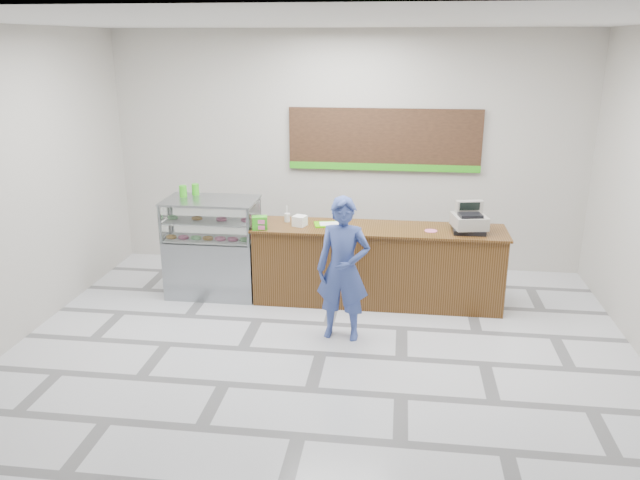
# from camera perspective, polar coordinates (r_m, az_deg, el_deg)

# --- Properties ---
(floor) EXTENTS (7.00, 7.00, 0.00)m
(floor) POSITION_cam_1_polar(r_m,az_deg,el_deg) (7.05, 0.06, -10.35)
(floor) COLOR silver
(floor) RESTS_ON ground
(back_wall) EXTENTS (7.00, 0.00, 7.00)m
(back_wall) POSITION_cam_1_polar(r_m,az_deg,el_deg) (9.34, 2.46, 8.05)
(back_wall) COLOR #B9B3AA
(back_wall) RESTS_ON floor
(ceiling) EXTENTS (7.00, 7.00, 0.00)m
(ceiling) POSITION_cam_1_polar(r_m,az_deg,el_deg) (6.22, 0.08, 19.39)
(ceiling) COLOR silver
(ceiling) RESTS_ON back_wall
(sales_counter) EXTENTS (3.26, 0.76, 1.03)m
(sales_counter) POSITION_cam_1_polar(r_m,az_deg,el_deg) (8.22, 5.27, -2.29)
(sales_counter) COLOR brown
(sales_counter) RESTS_ON floor
(display_case) EXTENTS (1.22, 0.72, 1.33)m
(display_case) POSITION_cam_1_polar(r_m,az_deg,el_deg) (8.53, -9.78, -0.60)
(display_case) COLOR gray
(display_case) RESTS_ON floor
(menu_board) EXTENTS (2.80, 0.06, 0.90)m
(menu_board) POSITION_cam_1_polar(r_m,az_deg,el_deg) (9.24, 5.89, 9.01)
(menu_board) COLOR black
(menu_board) RESTS_ON back_wall
(cash_register) EXTENTS (0.47, 0.48, 0.37)m
(cash_register) POSITION_cam_1_polar(r_m,az_deg,el_deg) (8.03, 13.48, 1.72)
(cash_register) COLOR black
(cash_register) RESTS_ON sales_counter
(card_terminal) EXTENTS (0.11, 0.19, 0.04)m
(card_terminal) POSITION_cam_1_polar(r_m,az_deg,el_deg) (8.15, 12.80, 1.13)
(card_terminal) COLOR black
(card_terminal) RESTS_ON sales_counter
(serving_tray) EXTENTS (0.40, 0.33, 0.02)m
(serving_tray) POSITION_cam_1_polar(r_m,az_deg,el_deg) (8.13, 0.76, 1.45)
(serving_tray) COLOR #4CCC00
(serving_tray) RESTS_ON sales_counter
(napkin_box) EXTENTS (0.20, 0.20, 0.13)m
(napkin_box) POSITION_cam_1_polar(r_m,az_deg,el_deg) (8.08, -1.86, 1.76)
(napkin_box) COLOR white
(napkin_box) RESTS_ON sales_counter
(straw_cup) EXTENTS (0.08, 0.08, 0.11)m
(straw_cup) POSITION_cam_1_polar(r_m,az_deg,el_deg) (8.28, -3.01, 2.07)
(straw_cup) COLOR silver
(straw_cup) RESTS_ON sales_counter
(promo_box) EXTENTS (0.22, 0.17, 0.17)m
(promo_box) POSITION_cam_1_polar(r_m,az_deg,el_deg) (7.96, -5.54, 1.58)
(promo_box) COLOR green
(promo_box) RESTS_ON sales_counter
(donut_decal) EXTENTS (0.16, 0.16, 0.00)m
(donut_decal) POSITION_cam_1_polar(r_m,az_deg,el_deg) (8.00, 10.10, 0.84)
(donut_decal) COLOR #DF6193
(donut_decal) RESTS_ON sales_counter
(green_cup_left) EXTENTS (0.10, 0.10, 0.15)m
(green_cup_left) POSITION_cam_1_polar(r_m,az_deg,el_deg) (8.54, -12.41, 4.38)
(green_cup_left) COLOR green
(green_cup_left) RESTS_ON display_case
(green_cup_right) EXTENTS (0.10, 0.10, 0.15)m
(green_cup_right) POSITION_cam_1_polar(r_m,az_deg,el_deg) (8.63, -11.32, 4.56)
(green_cup_right) COLOR green
(green_cup_right) RESTS_ON display_case
(customer) EXTENTS (0.65, 0.46, 1.68)m
(customer) POSITION_cam_1_polar(r_m,az_deg,el_deg) (7.11, 2.13, -2.68)
(customer) COLOR #36488F
(customer) RESTS_ON floor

